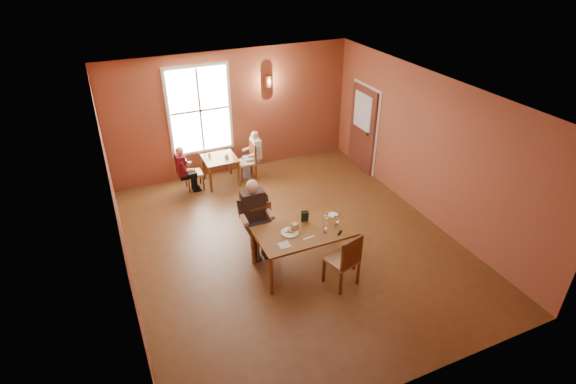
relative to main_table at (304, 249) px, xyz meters
name	(u,v)px	position (x,y,z in m)	size (l,w,h in m)	color
ground	(292,243)	(0.10, 0.73, -0.39)	(6.00, 7.00, 0.01)	brown
wall_back	(233,113)	(0.10, 4.23, 1.11)	(6.00, 0.04, 3.00)	brown
wall_front	(415,303)	(0.10, -2.77, 1.11)	(6.00, 0.04, 3.00)	brown
wall_left	(118,212)	(-2.90, 0.73, 1.11)	(0.04, 7.00, 3.00)	brown
wall_right	(427,147)	(3.10, 0.73, 1.11)	(0.04, 7.00, 3.00)	brown
ceiling	(293,94)	(0.10, 0.73, 2.61)	(6.00, 7.00, 0.04)	white
window	(200,110)	(-0.70, 4.18, 1.31)	(1.36, 0.10, 1.96)	white
door	(362,129)	(3.04, 3.03, 0.66)	(0.12, 1.04, 2.10)	maroon
wall_sconce	(268,81)	(1.00, 4.13, 1.81)	(0.16, 0.16, 0.28)	brown
main_table	(304,249)	(0.00, 0.00, 0.00)	(1.68, 0.95, 0.79)	brown
chair_diner_main	(264,232)	(-0.50, 0.65, 0.10)	(0.43, 0.43, 0.98)	#512616
diner_main	(265,223)	(-0.50, 0.62, 0.31)	(0.56, 0.56, 1.41)	#38231B
chair_empty	(342,259)	(0.40, -0.65, 0.12)	(0.46, 0.46, 1.03)	brown
plate_food	(290,232)	(-0.26, 0.04, 0.41)	(0.31, 0.31, 0.04)	silver
sandwich	(295,228)	(-0.15, 0.07, 0.46)	(0.10, 0.10, 0.13)	tan
goblet_a	(326,218)	(0.47, 0.08, 0.50)	(0.08, 0.08, 0.20)	white
goblet_b	(336,221)	(0.58, -0.09, 0.50)	(0.08, 0.08, 0.20)	white
goblet_c	(325,227)	(0.31, -0.19, 0.50)	(0.08, 0.08, 0.21)	silver
menu_stand	(305,216)	(0.14, 0.26, 0.50)	(0.12, 0.06, 0.21)	black
knife	(309,238)	(-0.02, -0.22, 0.40)	(0.23, 0.02, 0.00)	silver
napkin	(284,245)	(-0.48, -0.24, 0.40)	(0.19, 0.19, 0.01)	silver
side_plate	(333,215)	(0.69, 0.23, 0.40)	(0.19, 0.19, 0.01)	white
sunglasses	(340,233)	(0.53, -0.32, 0.40)	(0.14, 0.04, 0.02)	black
second_table	(221,170)	(-0.46, 3.65, -0.06)	(0.77, 0.77, 0.68)	brown
chair_diner_white	(246,161)	(0.19, 3.65, 0.05)	(0.40, 0.40, 0.90)	#47280F
diner_white	(247,157)	(0.22, 3.65, 0.16)	(0.45, 0.45, 1.12)	white
chair_diner_maroon	(194,172)	(-1.11, 3.65, 0.03)	(0.37, 0.37, 0.84)	brown
diner_maroon	(192,167)	(-1.14, 3.65, 0.16)	(0.45, 0.45, 1.11)	#51191C
cup_a	(227,157)	(-0.32, 3.55, 0.32)	(0.11, 0.11, 0.08)	white
cup_b	(209,155)	(-0.67, 3.79, 0.32)	(0.09, 0.09, 0.09)	white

